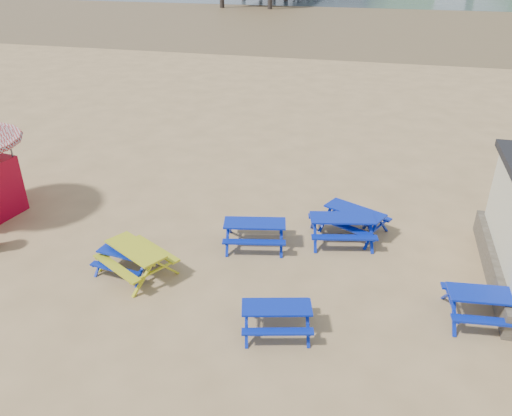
# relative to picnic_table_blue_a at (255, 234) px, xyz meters

# --- Properties ---
(ground) EXTENTS (400.00, 400.00, 0.00)m
(ground) POSITION_rel_picnic_table_blue_a_xyz_m (-0.08, -0.96, -0.40)
(ground) COLOR tan
(ground) RESTS_ON ground
(wet_sand) EXTENTS (400.00, 400.00, 0.00)m
(wet_sand) POSITION_rel_picnic_table_blue_a_xyz_m (-0.08, 54.04, -0.39)
(wet_sand) COLOR brown
(wet_sand) RESTS_ON ground
(picnic_table_blue_a) EXTENTS (2.16, 1.88, 0.79)m
(picnic_table_blue_a) POSITION_rel_picnic_table_blue_a_xyz_m (0.00, 0.00, 0.00)
(picnic_table_blue_a) COLOR #083EAA
(picnic_table_blue_a) RESTS_ON ground
(picnic_table_blue_b) EXTENTS (2.38, 2.21, 0.80)m
(picnic_table_blue_b) POSITION_rel_picnic_table_blue_a_xyz_m (2.90, 1.57, 0.01)
(picnic_table_blue_b) COLOR #083EAA
(picnic_table_blue_b) RESTS_ON ground
(picnic_table_blue_c) EXTENTS (2.29, 2.00, 0.83)m
(picnic_table_blue_c) POSITION_rel_picnic_table_blue_a_xyz_m (2.57, 0.93, 0.02)
(picnic_table_blue_c) COLOR #083EAA
(picnic_table_blue_c) RESTS_ON ground
(picnic_table_blue_d) EXTENTS (1.71, 1.45, 0.65)m
(picnic_table_blue_d) POSITION_rel_picnic_table_blue_a_xyz_m (-3.17, -2.28, -0.07)
(picnic_table_blue_d) COLOR #083EAA
(picnic_table_blue_d) RESTS_ON ground
(picnic_table_blue_e) EXTENTS (1.95, 1.72, 0.70)m
(picnic_table_blue_e) POSITION_rel_picnic_table_blue_a_xyz_m (1.49, -3.64, -0.05)
(picnic_table_blue_e) COLOR #083EAA
(picnic_table_blue_e) RESTS_ON ground
(picnic_table_blue_f) EXTENTS (2.07, 1.75, 0.80)m
(picnic_table_blue_f) POSITION_rel_picnic_table_blue_a_xyz_m (6.39, -2.00, 0.01)
(picnic_table_blue_f) COLOR #083EAA
(picnic_table_blue_f) RESTS_ON ground
(picnic_table_yellow) EXTENTS (2.47, 2.33, 0.82)m
(picnic_table_yellow) POSITION_rel_picnic_table_blue_a_xyz_m (-2.84, -2.29, 0.02)
(picnic_table_yellow) COLOR #B2D21C
(picnic_table_yellow) RESTS_ON ground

